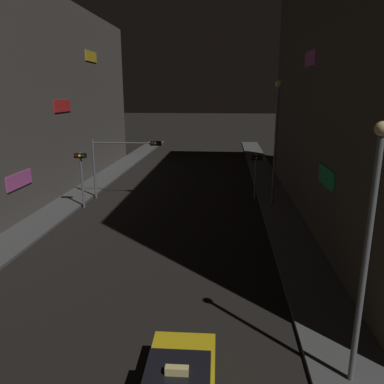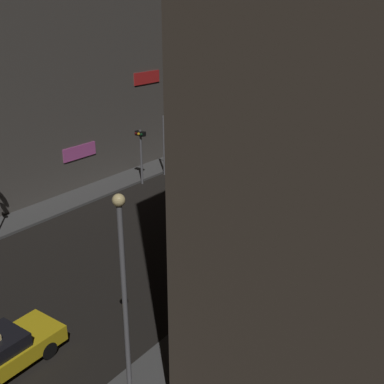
{
  "view_description": "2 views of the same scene",
  "coord_description": "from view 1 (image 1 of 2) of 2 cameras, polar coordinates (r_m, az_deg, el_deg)",
  "views": [
    {
      "loc": [
        3.81,
        -1.02,
        7.86
      ],
      "look_at": [
        2.21,
        16.6,
        3.17
      ],
      "focal_mm": 35.14,
      "sensor_mm": 36.0,
      "label": 1
    },
    {
      "loc": [
        16.09,
        -0.31,
        11.91
      ],
      "look_at": [
        1.84,
        18.89,
        2.64
      ],
      "focal_mm": 44.75,
      "sensor_mm": 36.0,
      "label": 2
    }
  ],
  "objects": [
    {
      "name": "traffic_light_right_kerb",
      "position": [
        28.47,
        9.7,
        3.74
      ],
      "size": [
        0.8,
        0.42,
        3.43
      ],
      "color": "slate",
      "rests_on": "ground_plane"
    },
    {
      "name": "sidewalk_left",
      "position": [
        33.12,
        -15.03,
        0.74
      ],
      "size": [
        2.45,
        62.21,
        0.16
      ],
      "primitive_type": "cube",
      "color": "#4C4C4C",
      "rests_on": "ground_plane"
    },
    {
      "name": "building_facade_left",
      "position": [
        32.95,
        -25.96,
        12.75
      ],
      "size": [
        8.33,
        35.47,
        14.97
      ],
      "color": "#514C47",
      "rests_on": "ground_plane"
    },
    {
      "name": "traffic_light_overhead",
      "position": [
        28.49,
        -10.59,
        5.53
      ],
      "size": [
        5.24,
        0.42,
        4.52
      ],
      "color": "slate",
      "rests_on": "ground_plane"
    },
    {
      "name": "traffic_light_left_kerb",
      "position": [
        26.93,
        -16.48,
        3.45
      ],
      "size": [
        0.8,
        0.42,
        3.96
      ],
      "color": "slate",
      "rests_on": "ground_plane"
    },
    {
      "name": "street_lamp_near_block",
      "position": [
        10.42,
        25.16,
        -6.66
      ],
      "size": [
        0.36,
        0.36,
        7.07
      ],
      "color": "slate",
      "rests_on": "sidewalk_right"
    },
    {
      "name": "sidewalk_right",
      "position": [
        31.34,
        11.89,
        0.14
      ],
      "size": [
        2.45,
        62.21,
        0.16
      ],
      "primitive_type": "cube",
      "color": "#4C4C4C",
      "rests_on": "ground_plane"
    },
    {
      "name": "street_lamp_far_block",
      "position": [
        26.5,
        12.71,
        9.97
      ],
      "size": [
        0.5,
        0.5,
        8.53
      ],
      "color": "slate",
      "rests_on": "sidewalk_right"
    }
  ]
}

